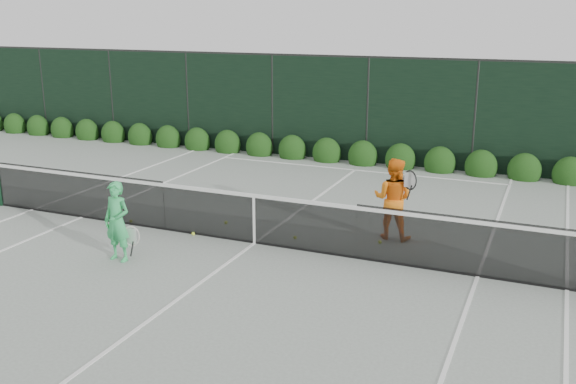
% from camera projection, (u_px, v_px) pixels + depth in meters
% --- Properties ---
extents(ground, '(80.00, 80.00, 0.00)m').
position_uv_depth(ground, '(255.00, 243.00, 12.19)').
color(ground, gray).
rests_on(ground, ground).
extents(tennis_net, '(12.90, 0.10, 1.07)m').
position_uv_depth(tennis_net, '(253.00, 217.00, 12.05)').
color(tennis_net, black).
rests_on(tennis_net, ground).
extents(player_woman, '(0.61, 0.38, 1.43)m').
position_uv_depth(player_woman, '(117.00, 222.00, 11.19)').
color(player_woman, '#38BF66').
rests_on(player_woman, ground).
extents(player_man, '(0.89, 0.62, 1.59)m').
position_uv_depth(player_man, '(393.00, 199.00, 12.27)').
color(player_man, orange).
rests_on(player_man, ground).
extents(court_lines, '(11.03, 23.83, 0.01)m').
position_uv_depth(court_lines, '(255.00, 243.00, 12.19)').
color(court_lines, white).
rests_on(court_lines, ground).
extents(windscreen_fence, '(32.00, 21.07, 3.06)m').
position_uv_depth(windscreen_fence, '(172.00, 205.00, 9.38)').
color(windscreen_fence, black).
rests_on(windscreen_fence, ground).
extents(hedge_row, '(31.66, 0.65, 0.94)m').
position_uv_depth(hedge_row, '(363.00, 156.00, 18.46)').
color(hedge_row, '#14380F').
rests_on(hedge_row, ground).
extents(tennis_balls, '(5.19, 1.05, 0.07)m').
position_uv_depth(tennis_balls, '(242.00, 231.00, 12.77)').
color(tennis_balls, '#D3EC34').
rests_on(tennis_balls, ground).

